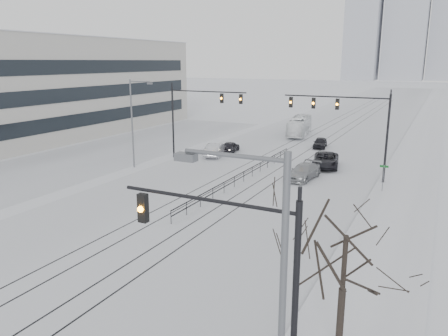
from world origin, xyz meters
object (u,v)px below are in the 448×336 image
Objects in this scene: sedan_sb_inner at (230,147)px; box_truck at (299,126)px; sedan_sb_outer at (216,150)px; sedan_nb_far at (320,143)px; traffic_mast_near at (245,269)px; sedan_nb_right at (304,172)px; bare_tree at (345,249)px; sedan_nb_front at (326,160)px.

box_truck reaches higher than sedan_sb_inner.
box_truck is (3.78, 15.71, 0.70)m from sedan_sb_inner.
box_truck is at bearing -112.97° from sedan_sb_outer.
sedan_nb_far is (9.01, 7.64, -0.02)m from sedan_sb_inner.
traffic_mast_near is 1.43× the size of sedan_nb_right.
sedan_nb_right reaches higher than sedan_nb_far.
traffic_mast_near is at bearing -128.76° from bare_tree.
sedan_sb_inner is at bearing -109.59° from sedan_sb_outer.
sedan_sb_inner is 0.40× the size of box_truck.
box_truck is at bearing -112.74° from sedan_sb_inner.
sedan_nb_far is at bearing -142.27° from sedan_sb_outer.
sedan_nb_front is at bearing 171.36° from sedan_sb_outer.
sedan_sb_outer is at bearing 71.23° from sedan_sb_inner.
sedan_sb_outer reaches higher than sedan_nb_front.
bare_tree is at bearing 51.24° from traffic_mast_near.
traffic_mast_near reaches higher than sedan_nb_front.
sedan_sb_inner is at bearing 67.94° from box_truck.
sedan_nb_far is 9.65m from box_truck.
sedan_sb_inner is 0.84× the size of sedan_sb_outer.
traffic_mast_near is 3.85m from bare_tree.
bare_tree is 36.26m from sedan_sb_outer.
bare_tree is 1.56× the size of sedan_sb_inner.
sedan_sb_outer is 14.11m from sedan_nb_far.
sedan_nb_front is 10.64m from sedan_nb_far.
sedan_sb_outer is 1.23× the size of sedan_nb_far.
bare_tree is 1.60× the size of sedan_nb_far.
bare_tree is at bearing -86.37° from sedan_nb_front.
box_truck is (-7.78, 23.79, 0.66)m from sedan_nb_right.
traffic_mast_near is 28.29m from sedan_nb_right.
sedan_sb_inner is 2.85m from sedan_sb_outer.
box_truck is at bearing 108.76° from bare_tree.
sedan_nb_far is at bearing 96.47° from sedan_nb_front.
sedan_sb_inner is at bearing 151.52° from sedan_nb_right.
traffic_mast_near is 37.53m from sedan_sb_outer.
bare_tree is 50.92m from box_truck.
sedan_nb_front is 1.12× the size of sedan_nb_right.
sedan_sb_outer is 0.48× the size of box_truck.
sedan_sb_inner is 14.10m from sedan_nb_right.
sedan_nb_right is 15.92m from sedan_nb_far.
sedan_nb_right is (11.56, -8.07, 0.04)m from sedan_sb_inner.
sedan_nb_front is 5.62m from sedan_nb_right.
sedan_sb_outer is 0.96× the size of sedan_nb_right.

